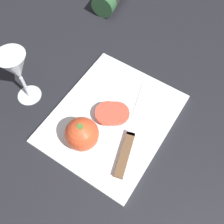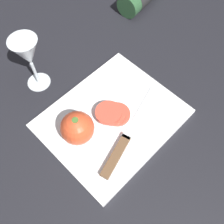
{
  "view_description": "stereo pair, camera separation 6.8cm",
  "coord_description": "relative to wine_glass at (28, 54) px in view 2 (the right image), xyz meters",
  "views": [
    {
      "loc": [
        -0.26,
        -0.19,
        0.63
      ],
      "look_at": [
        0.02,
        -0.01,
        0.04
      ],
      "focal_mm": 42.0,
      "sensor_mm": 36.0,
      "label": 1
    },
    {
      "loc": [
        -0.22,
        -0.24,
        0.63
      ],
      "look_at": [
        0.02,
        -0.01,
        0.04
      ],
      "focal_mm": 42.0,
      "sensor_mm": 36.0,
      "label": 2
    }
  ],
  "objects": [
    {
      "name": "knife",
      "position": [
        0.02,
        -0.32,
        -0.1
      ],
      "size": [
        0.29,
        0.1,
        0.01
      ],
      "rotation": [
        0.0,
        0.0,
        0.28
      ],
      "color": "silver",
      "rests_on": "cutting_board"
    },
    {
      "name": "tomato_slice_stack_near",
      "position": [
        0.07,
        -0.24,
        -0.1
      ],
      "size": [
        0.09,
        0.08,
        0.03
      ],
      "color": "#DB4C38",
      "rests_on": "cutting_board"
    },
    {
      "name": "whole_tomato",
      "position": [
        -0.03,
        -0.22,
        -0.07
      ],
      "size": [
        0.08,
        0.08,
        0.09
      ],
      "color": "#DB4C28",
      "rests_on": "cutting_board"
    },
    {
      "name": "wine_glass",
      "position": [
        0.0,
        0.0,
        0.0
      ],
      "size": [
        0.07,
        0.07,
        0.17
      ],
      "color": "silver",
      "rests_on": "ground_plane"
    },
    {
      "name": "cutting_board",
      "position": [
        0.06,
        -0.24,
        -0.11
      ],
      "size": [
        0.35,
        0.29,
        0.01
      ],
      "color": "white",
      "rests_on": "ground_plane"
    },
    {
      "name": "ground_plane",
      "position": [
        0.05,
        -0.23,
        -0.12
      ],
      "size": [
        3.0,
        3.0,
        0.0
      ],
      "primitive_type": "plane",
      "color": "black"
    }
  ]
}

